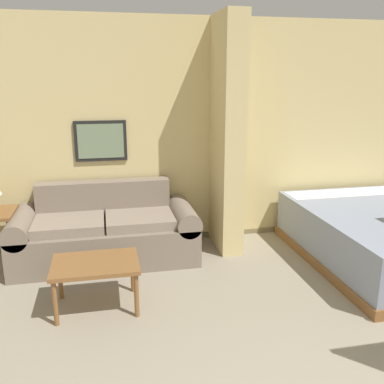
# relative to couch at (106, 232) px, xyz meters

# --- Properties ---
(wall_back) EXTENTS (7.58, 0.16, 2.60)m
(wall_back) POSITION_rel_couch_xyz_m (1.43, 0.48, 0.99)
(wall_back) COLOR #DBC484
(wall_back) RESTS_ON ground_plane
(wall_partition_pillar) EXTENTS (0.24, 0.67, 2.60)m
(wall_partition_pillar) POSITION_rel_couch_xyz_m (1.38, 0.09, 1.00)
(wall_partition_pillar) COLOR #DBC484
(wall_partition_pillar) RESTS_ON ground_plane
(couch) EXTENTS (1.97, 0.84, 0.81)m
(couch) POSITION_rel_couch_xyz_m (0.00, 0.00, 0.00)
(couch) COLOR gray
(couch) RESTS_ON ground_plane
(coffee_table) EXTENTS (0.73, 0.53, 0.42)m
(coffee_table) POSITION_rel_couch_xyz_m (-0.09, -1.03, 0.07)
(coffee_table) COLOR brown
(coffee_table) RESTS_ON ground_plane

